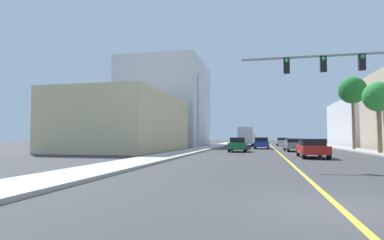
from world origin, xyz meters
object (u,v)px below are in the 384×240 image
(car_gray, at_px, (294,145))
(car_silver, at_px, (282,141))
(street_lamp, at_px, (198,107))
(palm_far, at_px, (352,91))
(car_red, at_px, (312,148))
(palm_mid, at_px, (378,98))
(car_blue, at_px, (262,143))
(traffic_signal_mast, at_px, (380,74))
(car_green, at_px, (238,145))
(delivery_truck, at_px, (247,136))

(car_gray, distance_m, car_silver, 21.27)
(street_lamp, distance_m, palm_far, 18.84)
(car_red, bearing_deg, palm_mid, 41.69)
(palm_far, relative_size, car_blue, 2.09)
(palm_mid, height_order, palm_far, palm_far)
(traffic_signal_mast, distance_m, car_blue, 25.40)
(car_red, bearing_deg, traffic_signal_mast, -73.65)
(car_silver, bearing_deg, palm_far, -66.81)
(street_lamp, distance_m, car_red, 12.82)
(car_green, bearing_deg, palm_far, 26.49)
(traffic_signal_mast, relative_size, palm_mid, 1.69)
(traffic_signal_mast, distance_m, street_lamp, 18.87)
(car_blue, height_order, car_silver, car_blue)
(palm_far, bearing_deg, car_silver, 112.14)
(car_blue, height_order, delivery_truck, delivery_truck)
(palm_far, height_order, delivery_truck, palm_far)
(car_silver, bearing_deg, street_lamp, -110.88)
(palm_far, distance_m, car_red, 17.17)
(palm_mid, relative_size, car_gray, 1.48)
(car_silver, bearing_deg, palm_mid, -73.95)
(car_red, relative_size, car_green, 1.12)
(street_lamp, distance_m, palm_mid, 16.91)
(car_green, xyz_separation_m, delivery_truck, (0.01, 20.76, 0.93))
(palm_mid, xyz_separation_m, car_silver, (-6.85, 25.57, -4.38))
(palm_mid, bearing_deg, car_green, 170.68)
(palm_far, height_order, car_gray, palm_far)
(traffic_signal_mast, distance_m, palm_mid, 14.22)
(street_lamp, distance_m, car_green, 5.79)
(car_blue, relative_size, car_gray, 0.93)
(palm_mid, distance_m, palm_far, 8.65)
(palm_far, distance_m, car_green, 15.71)
(palm_far, distance_m, delivery_truck, 20.09)
(palm_mid, relative_size, car_red, 1.46)
(traffic_signal_mast, height_order, car_silver, traffic_signal_mast)
(delivery_truck, bearing_deg, car_red, -76.09)
(palm_mid, relative_size, car_green, 1.64)
(car_gray, bearing_deg, palm_mid, -34.11)
(palm_far, height_order, car_red, palm_far)
(street_lamp, height_order, palm_mid, street_lamp)
(palm_far, distance_m, car_gray, 10.27)
(street_lamp, bearing_deg, car_silver, 68.06)
(traffic_signal_mast, bearing_deg, street_lamp, 131.32)
(traffic_signal_mast, distance_m, car_red, 8.80)
(car_gray, bearing_deg, palm_far, 28.25)
(palm_mid, xyz_separation_m, car_gray, (-6.93, 4.31, -4.39))
(palm_mid, xyz_separation_m, car_green, (-12.86, 2.11, -4.36))
(traffic_signal_mast, height_order, car_red, traffic_signal_mast)
(traffic_signal_mast, xyz_separation_m, palm_mid, (4.43, 13.51, 0.29))
(street_lamp, xyz_separation_m, car_gray, (9.96, 3.65, -3.93))
(car_gray, bearing_deg, car_red, -90.86)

